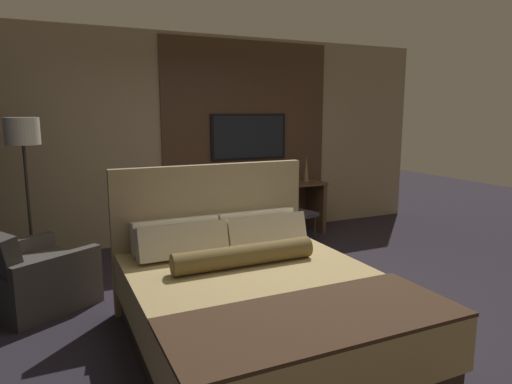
{
  "coord_description": "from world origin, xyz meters",
  "views": [
    {
      "loc": [
        -1.97,
        -3.49,
        1.76
      ],
      "look_at": [
        0.05,
        0.86,
        0.92
      ],
      "focal_mm": 32.0,
      "sensor_mm": 36.0,
      "label": 1
    }
  ],
  "objects": [
    {
      "name": "ground_plane",
      "position": [
        0.0,
        0.0,
        0.0
      ],
      "size": [
        16.0,
        16.0,
        0.0
      ],
      "primitive_type": "plane",
      "color": "#28232D"
    },
    {
      "name": "wall_back_tv_panel",
      "position": [
        0.1,
        2.59,
        1.4
      ],
      "size": [
        7.2,
        0.09,
        2.8
      ],
      "color": "tan",
      "rests_on": "ground_plane"
    },
    {
      "name": "bed",
      "position": [
        -0.61,
        -0.55,
        0.35
      ],
      "size": [
        1.81,
        2.22,
        1.29
      ],
      "color": "#33281E",
      "rests_on": "ground_plane"
    },
    {
      "name": "desk",
      "position": [
        0.71,
        2.29,
        0.52
      ],
      "size": [
        2.01,
        0.57,
        0.76
      ],
      "color": "brown",
      "rests_on": "ground_plane"
    },
    {
      "name": "tv",
      "position": [
        0.71,
        2.52,
        1.41
      ],
      "size": [
        1.15,
        0.04,
        0.65
      ],
      "color": "black"
    },
    {
      "name": "desk_chair",
      "position": [
        0.96,
        1.71,
        0.52
      ],
      "size": [
        0.55,
        0.55,
        0.88
      ],
      "rotation": [
        0.0,
        0.0,
        0.27
      ],
      "color": "#38333D",
      "rests_on": "ground_plane"
    },
    {
      "name": "armchair_by_window",
      "position": [
        -2.16,
        0.98,
        0.26
      ],
      "size": [
        1.14,
        1.16,
        0.77
      ],
      "rotation": [
        0.0,
        0.0,
        2.09
      ],
      "color": "#47423D",
      "rests_on": "ground_plane"
    },
    {
      "name": "floor_lamp",
      "position": [
        -2.17,
        1.81,
        1.43
      ],
      "size": [
        0.34,
        0.34,
        1.71
      ],
      "color": "#282623",
      "rests_on": "ground_plane"
    },
    {
      "name": "vase_tall",
      "position": [
        1.48,
        2.21,
        0.94
      ],
      "size": [
        0.08,
        0.08,
        0.37
      ],
      "color": "#846647",
      "rests_on": "desk"
    }
  ]
}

